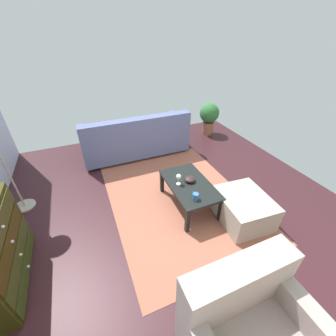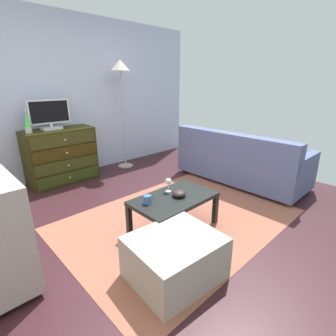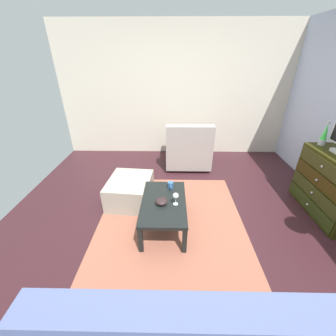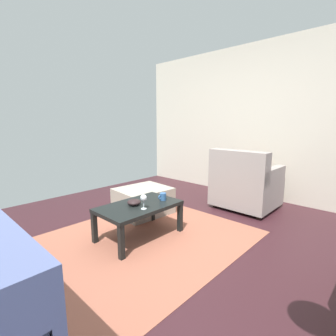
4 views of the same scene
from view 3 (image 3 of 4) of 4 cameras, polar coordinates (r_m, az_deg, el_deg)
ground_plane at (r=2.88m, az=4.88°, el=-15.13°), size 5.37×4.98×0.05m
wall_plain_left at (r=4.59m, az=3.72°, el=19.73°), size 0.12×4.98×2.57m
area_rug at (r=2.71m, az=0.74°, el=-17.58°), size 2.60×1.90×0.01m
dresser at (r=3.53m, az=38.24°, el=-3.99°), size 1.03×0.49×0.85m
lava_lamp at (r=3.61m, az=36.81°, el=7.24°), size 0.09×0.09×0.33m
coffee_table at (r=2.63m, az=-1.15°, el=-9.84°), size 0.91×0.54×0.38m
wine_glass at (r=2.48m, az=2.11°, el=-7.65°), size 0.07×0.07×0.16m
mug at (r=2.82m, az=0.67°, el=-4.67°), size 0.11×0.08×0.08m
bowl_decorative at (r=2.54m, az=-1.80°, el=-9.05°), size 0.15×0.15×0.07m
armchair at (r=4.11m, az=5.46°, el=5.32°), size 0.80×0.84×0.90m
ottoman at (r=3.18m, az=-10.26°, el=-6.04°), size 0.75×0.66×0.37m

